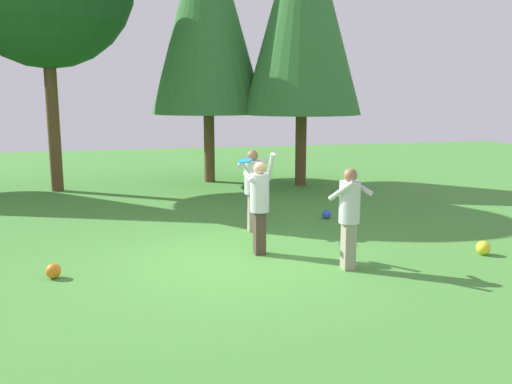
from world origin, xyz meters
name	(u,v)px	position (x,y,z in m)	size (l,w,h in m)	color
ground_plane	(230,261)	(0.00, 0.00, 0.00)	(40.00, 40.00, 0.00)	#478C38
person_thrower	(260,200)	(0.61, 0.31, 1.00)	(0.49, 0.58, 1.84)	#4C382D
person_catcher	(253,183)	(0.87, 1.95, 1.02)	(0.73, 0.75, 1.71)	gray
person_bystander	(349,210)	(1.82, -0.86, 0.99)	(0.67, 0.70, 1.67)	gray
frisbee	(245,161)	(0.65, 1.66, 1.53)	(0.38, 0.38, 0.09)	#2393D1
ball_blue	(326,214)	(2.80, 2.66, 0.11)	(0.21, 0.21, 0.21)	blue
ball_yellow	(483,248)	(4.49, -0.69, 0.13)	(0.26, 0.26, 0.26)	yellow
ball_orange	(53,271)	(-2.84, -0.19, 0.12)	(0.23, 0.23, 0.23)	orange
tree_right	(303,6)	(3.69, 7.26, 5.43)	(3.63, 3.63, 8.68)	brown
tree_center	(207,10)	(1.02, 8.65, 5.42)	(3.63, 3.63, 8.66)	brown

